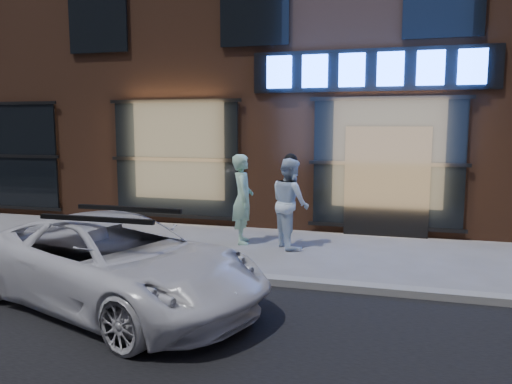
% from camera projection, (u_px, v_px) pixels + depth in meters
% --- Properties ---
extents(ground, '(90.00, 90.00, 0.00)m').
position_uv_depth(ground, '(378.00, 293.00, 7.27)').
color(ground, slate).
rests_on(ground, ground).
extents(curb, '(60.00, 0.25, 0.12)m').
position_uv_depth(curb, '(378.00, 289.00, 7.26)').
color(curb, gray).
rests_on(curb, ground).
extents(storefront_building, '(30.20, 8.28, 10.30)m').
position_uv_depth(storefront_building, '(394.00, 29.00, 14.19)').
color(storefront_building, '#54301E').
rests_on(storefront_building, ground).
extents(man_bowtie, '(0.63, 0.78, 1.85)m').
position_uv_depth(man_bowtie, '(243.00, 199.00, 10.25)').
color(man_bowtie, '#BBF5D9').
rests_on(man_bowtie, ground).
extents(man_cap, '(1.05, 1.11, 1.80)m').
position_uv_depth(man_cap, '(290.00, 203.00, 9.91)').
color(man_cap, white).
rests_on(man_cap, ground).
extents(white_suv, '(4.82, 3.38, 1.22)m').
position_uv_depth(white_suv, '(115.00, 262.00, 6.70)').
color(white_suv, white).
rests_on(white_suv, ground).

